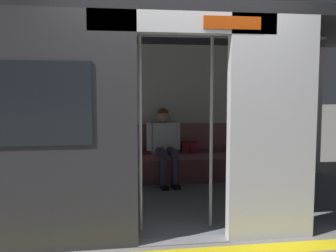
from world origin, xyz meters
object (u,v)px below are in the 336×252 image
object	(u,v)px
person_seated	(165,141)
grab_pole_far	(211,126)
train_car	(160,85)
handbag	(189,147)
grab_pole_door	(140,128)
book	(143,153)
bench_seat	(154,161)

from	to	relation	value
person_seated	grab_pole_far	xyz separation A→B (m)	(-0.23, 2.00, 0.42)
train_car	handbag	size ratio (longest dim) A/B	24.62
person_seated	grab_pole_door	bearing A→B (deg)	74.92
train_car	grab_pole_door	bearing A→B (deg)	70.47
person_seated	book	xyz separation A→B (m)	(0.34, -0.11, -0.20)
book	grab_pole_door	xyz separation A→B (m)	(0.21, 2.16, 0.62)
bench_seat	book	world-z (taller)	book
handbag	grab_pole_far	distance (m)	2.20
person_seated	book	world-z (taller)	person_seated
person_seated	book	size ratio (longest dim) A/B	5.47
train_car	grab_pole_far	bearing A→B (deg)	116.29
person_seated	grab_pole_door	xyz separation A→B (m)	(0.55, 2.05, 0.42)
book	grab_pole_far	world-z (taller)	grab_pole_far
train_car	bench_seat	xyz separation A→B (m)	(-0.05, -1.15, -1.21)
bench_seat	grab_pole_far	world-z (taller)	grab_pole_far
handbag	grab_pole_far	size ratio (longest dim) A/B	0.12
grab_pole_far	handbag	bearing A→B (deg)	-95.49
train_car	grab_pole_door	distance (m)	1.11
train_car	person_seated	bearing A→B (deg)	-101.09
handbag	grab_pole_door	distance (m)	2.45
book	grab_pole_far	distance (m)	2.27
train_car	person_seated	size ratio (longest dim) A/B	5.32
train_car	grab_pole_door	xyz separation A→B (m)	(0.34, 0.95, -0.46)
handbag	grab_pole_door	xyz separation A→B (m)	(0.98, 2.17, 0.55)
bench_seat	book	xyz separation A→B (m)	(0.18, -0.06, 0.13)
bench_seat	grab_pole_far	xyz separation A→B (m)	(-0.39, 2.05, 0.75)
train_car	grab_pole_door	world-z (taller)	train_car
handbag	grab_pole_door	size ratio (longest dim) A/B	0.12
handbag	grab_pole_door	bearing A→B (deg)	65.66
book	person_seated	bearing A→B (deg)	165.86
train_car	handbag	world-z (taller)	train_car
handbag	grab_pole_far	bearing A→B (deg)	84.51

